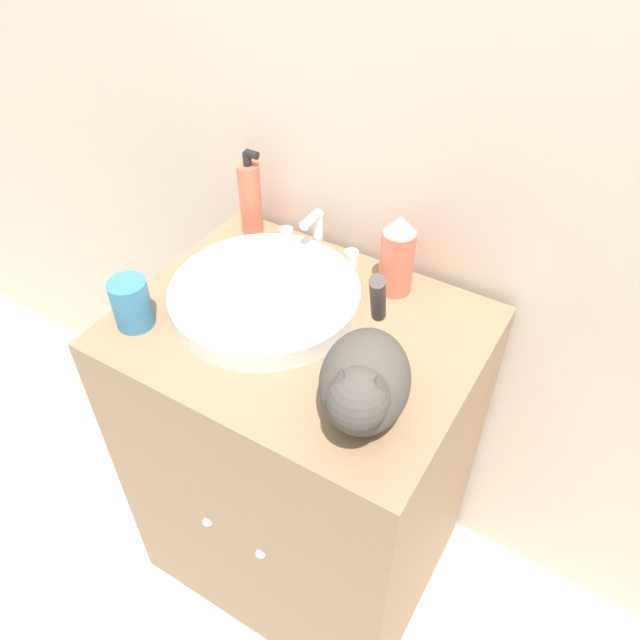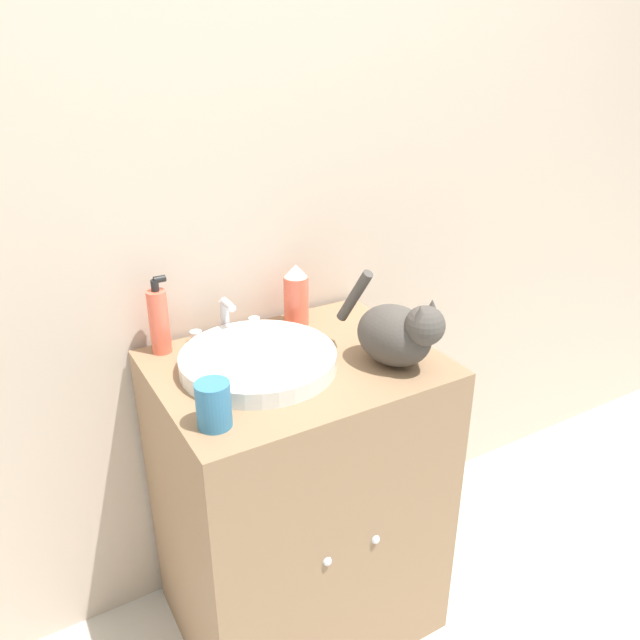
# 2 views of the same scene
# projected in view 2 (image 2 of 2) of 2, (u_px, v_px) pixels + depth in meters

# --- Properties ---
(wall_back) EXTENTS (6.00, 0.05, 2.50)m
(wall_back) POSITION_uv_depth(u_px,v_px,m) (238.00, 198.00, 1.71)
(wall_back) COLOR #C6B29E
(wall_back) RESTS_ON ground_plane
(vanity_cabinet) EXTENTS (0.72, 0.57, 0.89)m
(vanity_cabinet) POSITION_uv_depth(u_px,v_px,m) (298.00, 498.00, 1.79)
(vanity_cabinet) COLOR #8C6B4C
(vanity_cabinet) RESTS_ON ground_plane
(sink_basin) EXTENTS (0.40, 0.40, 0.04)m
(sink_basin) POSITION_uv_depth(u_px,v_px,m) (258.00, 360.00, 1.57)
(sink_basin) COLOR silver
(sink_basin) RESTS_ON vanity_cabinet
(faucet) EXTENTS (0.21, 0.08, 0.12)m
(faucet) POSITION_uv_depth(u_px,v_px,m) (226.00, 321.00, 1.72)
(faucet) COLOR silver
(faucet) RESTS_ON vanity_cabinet
(cat) EXTENTS (0.21, 0.32, 0.23)m
(cat) POSITION_uv_depth(u_px,v_px,m) (398.00, 332.00, 1.56)
(cat) COLOR #47423D
(cat) RESTS_ON vanity_cabinet
(soap_bottle) EXTENTS (0.05, 0.05, 0.21)m
(soap_bottle) POSITION_uv_depth(u_px,v_px,m) (159.00, 320.00, 1.62)
(soap_bottle) COLOR #EF6047
(soap_bottle) RESTS_ON vanity_cabinet
(spray_bottle) EXTENTS (0.07, 0.07, 0.18)m
(spray_bottle) POSITION_uv_depth(u_px,v_px,m) (296.00, 296.00, 1.78)
(spray_bottle) COLOR #EF6047
(spray_bottle) RESTS_ON vanity_cabinet
(cup) EXTENTS (0.08, 0.08, 0.10)m
(cup) POSITION_uv_depth(u_px,v_px,m) (214.00, 405.00, 1.32)
(cup) COLOR teal
(cup) RESTS_ON vanity_cabinet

